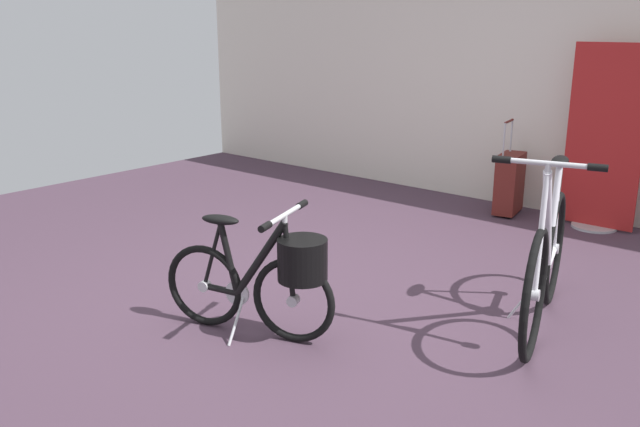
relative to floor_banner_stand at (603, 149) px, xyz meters
The scene contains 6 objects.
ground_plane 2.96m from the floor_banner_stand, 105.48° to the right, with size 8.15×8.15×0.00m, color #473342.
back_wall 1.08m from the floor_banner_stand, 159.93° to the left, with size 8.15×0.10×2.74m, color silver.
floor_banner_stand is the anchor object (origin of this frame).
folding_bike_foreground 3.25m from the floor_banner_stand, 101.63° to the right, with size 0.97×0.52×0.72m.
display_bike_left 2.16m from the floor_banner_stand, 78.83° to the right, with size 0.55×1.43×1.02m.
rolling_suitcase 0.83m from the floor_banner_stand, behind, with size 0.24×0.39×0.83m.
Camera 1 is at (2.46, -2.74, 1.65)m, focal length 37.62 mm.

